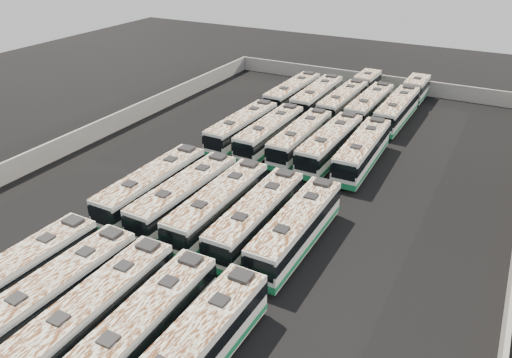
# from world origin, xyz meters

# --- Properties ---
(ground) EXTENTS (140.00, 140.00, 0.00)m
(ground) POSITION_xyz_m (0.00, 0.00, 0.00)
(ground) COLOR black
(ground) RESTS_ON ground
(perimeter_wall) EXTENTS (45.20, 73.20, 2.20)m
(perimeter_wall) POSITION_xyz_m (0.00, 0.00, 1.10)
(perimeter_wall) COLOR gray
(perimeter_wall) RESTS_ON ground
(bus_front_far_left) EXTENTS (2.84, 12.26, 3.44)m
(bus_front_far_left) POSITION_xyz_m (-6.97, -21.74, 1.76)
(bus_front_far_left) COLOR beige
(bus_front_far_left) RESTS_ON ground
(bus_front_left) EXTENTS (2.87, 12.29, 3.45)m
(bus_front_left) POSITION_xyz_m (-3.37, -21.65, 1.76)
(bus_front_left) COLOR beige
(bus_front_left) RESTS_ON ground
(bus_front_center) EXTENTS (2.72, 12.32, 3.47)m
(bus_front_center) POSITION_xyz_m (0.04, -21.66, 1.77)
(bus_front_center) COLOR beige
(bus_front_center) RESTS_ON ground
(bus_front_right) EXTENTS (2.78, 12.27, 3.45)m
(bus_front_right) POSITION_xyz_m (3.53, -21.53, 1.76)
(bus_front_right) COLOR beige
(bus_front_right) RESTS_ON ground
(bus_front_far_right) EXTENTS (2.84, 12.53, 3.52)m
(bus_front_far_right) POSITION_xyz_m (7.13, -21.60, 1.80)
(bus_front_far_right) COLOR beige
(bus_front_far_right) RESTS_ON ground
(bus_midfront_far_left) EXTENTS (2.80, 12.75, 3.59)m
(bus_midfront_far_left) POSITION_xyz_m (-6.94, -7.57, 1.84)
(bus_midfront_far_left) COLOR beige
(bus_midfront_far_left) RESTS_ON ground
(bus_midfront_left) EXTENTS (2.97, 12.66, 3.55)m
(bus_midfront_left) POSITION_xyz_m (-3.44, -7.59, 1.82)
(bus_midfront_left) COLOR beige
(bus_midfront_left) RESTS_ON ground
(bus_midfront_center) EXTENTS (2.72, 12.67, 3.57)m
(bus_midfront_center) POSITION_xyz_m (-0.00, -7.60, 1.82)
(bus_midfront_center) COLOR beige
(bus_midfront_center) RESTS_ON ground
(bus_midfront_right) EXTENTS (2.73, 12.55, 3.53)m
(bus_midfront_right) POSITION_xyz_m (3.62, -7.66, 1.81)
(bus_midfront_right) COLOR beige
(bus_midfront_right) RESTS_ON ground
(bus_midfront_far_right) EXTENTS (2.67, 12.50, 3.52)m
(bus_midfront_far_right) POSITION_xyz_m (7.10, -7.70, 1.80)
(bus_midfront_far_right) COLOR beige
(bus_midfront_far_right) RESTS_ON ground
(bus_midback_far_left) EXTENTS (2.89, 12.33, 3.46)m
(bus_midback_far_left) POSITION_xyz_m (-7.00, 8.66, 1.77)
(bus_midback_far_left) COLOR beige
(bus_midback_far_left) RESTS_ON ground
(bus_midback_left) EXTENTS (2.69, 12.39, 3.49)m
(bus_midback_left) POSITION_xyz_m (-3.47, 8.69, 1.78)
(bus_midback_left) COLOR beige
(bus_midback_left) RESTS_ON ground
(bus_midback_center) EXTENTS (2.65, 12.22, 3.44)m
(bus_midback_center) POSITION_xyz_m (0.12, 8.94, 1.76)
(bus_midback_center) COLOR beige
(bus_midback_center) RESTS_ON ground
(bus_midback_right) EXTENTS (2.92, 12.72, 3.57)m
(bus_midback_right) POSITION_xyz_m (3.62, 8.77, 1.83)
(bus_midback_right) COLOR beige
(bus_midback_right) RESTS_ON ground
(bus_midback_far_right) EXTENTS (2.96, 12.62, 3.54)m
(bus_midback_far_right) POSITION_xyz_m (7.12, 8.84, 1.81)
(bus_midback_far_right) COLOR beige
(bus_midback_far_right) RESTS_ON ground
(bus_back_far_left) EXTENTS (2.90, 12.70, 3.57)m
(bus_back_far_left) POSITION_xyz_m (-7.05, 22.68, 1.82)
(bus_back_far_left) COLOR beige
(bus_back_far_left) RESTS_ON ground
(bus_back_left) EXTENTS (2.87, 12.74, 3.58)m
(bus_back_left) POSITION_xyz_m (-3.49, 22.67, 1.83)
(bus_back_left) COLOR beige
(bus_back_left) RESTS_ON ground
(bus_back_center) EXTENTS (2.95, 18.93, 3.43)m
(bus_back_center) POSITION_xyz_m (0.16, 25.92, 1.75)
(bus_back_center) COLOR beige
(bus_back_center) RESTS_ON ground
(bus_back_right) EXTENTS (2.85, 12.44, 3.49)m
(bus_back_right) POSITION_xyz_m (3.66, 22.75, 1.79)
(bus_back_right) COLOR beige
(bus_back_right) RESTS_ON ground
(bus_back_far_right) EXTENTS (2.83, 19.38, 3.51)m
(bus_back_far_right) POSITION_xyz_m (7.16, 26.25, 1.79)
(bus_back_far_right) COLOR beige
(bus_back_far_right) RESTS_ON ground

